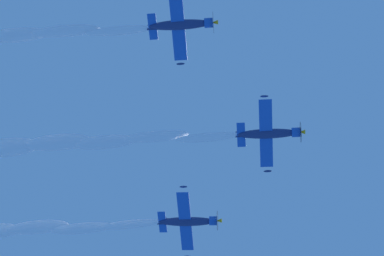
{
  "coord_description": "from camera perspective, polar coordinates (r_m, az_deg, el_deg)",
  "views": [
    {
      "loc": [
        22.09,
        -8.41,
        1.64
      ],
      "look_at": [
        -3.26,
        -4.79,
        78.67
      ],
      "focal_mm": 67.23,
      "sensor_mm": 36.0,
      "label": 1
    }
  ],
  "objects": [
    {
      "name": "smoke_trail_lead",
      "position": [
        83.49,
        -12.28,
        -1.27
      ],
      "size": [
        9.03,
        35.95,
        3.71
      ],
      "color": "white"
    },
    {
      "name": "airplane_left_wingman",
      "position": [
        85.27,
        -0.22,
        -7.43
      ],
      "size": [
        8.5,
        7.7,
        3.13
      ],
      "color": "navy"
    },
    {
      "name": "airplane_lead",
      "position": [
        80.03,
        6.22,
        -0.44
      ],
      "size": [
        8.53,
        7.72,
        2.92
      ],
      "color": "navy"
    },
    {
      "name": "airplane_right_wingman",
      "position": [
        78.02,
        -0.78,
        8.2
      ],
      "size": [
        8.4,
        7.73,
        2.87
      ],
      "color": "navy"
    }
  ]
}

